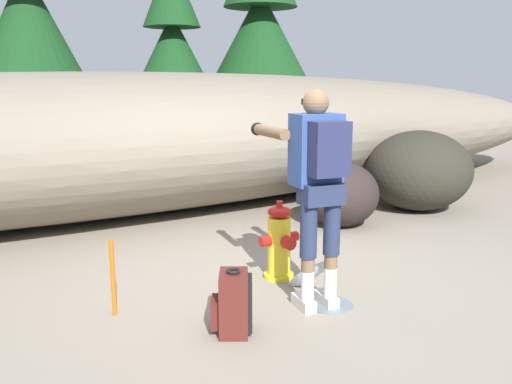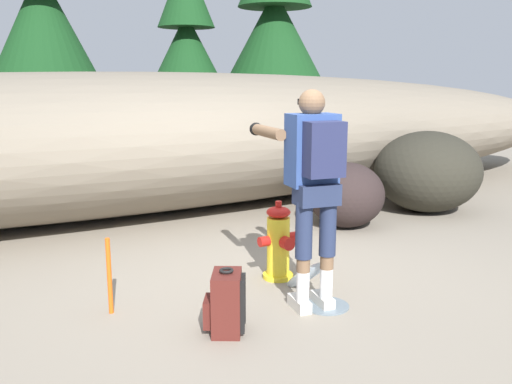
# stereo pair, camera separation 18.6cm
# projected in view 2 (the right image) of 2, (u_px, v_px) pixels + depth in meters

# --- Properties ---
(ground_plane) EXTENTS (56.00, 56.00, 0.04)m
(ground_plane) POSITION_uv_depth(u_px,v_px,m) (274.00, 288.00, 4.77)
(ground_plane) COLOR gray
(dirt_embankment) EXTENTS (17.32, 3.20, 1.88)m
(dirt_embankment) POSITION_uv_depth(u_px,v_px,m) (146.00, 141.00, 7.51)
(dirt_embankment) COLOR #756B5B
(dirt_embankment) RESTS_ON ground_plane
(fire_hydrant) EXTENTS (0.38, 0.33, 0.71)m
(fire_hydrant) POSITION_uv_depth(u_px,v_px,m) (279.00, 243.00, 4.90)
(fire_hydrant) COLOR yellow
(fire_hydrant) RESTS_ON ground_plane
(hydrant_water_jet) EXTENTS (0.37, 0.79, 0.48)m
(hydrant_water_jet) POSITION_uv_depth(u_px,v_px,m) (309.00, 281.00, 4.52)
(hydrant_water_jet) COLOR silver
(hydrant_water_jet) RESTS_ON ground_plane
(utility_worker) EXTENTS (0.62, 1.02, 1.70)m
(utility_worker) POSITION_uv_depth(u_px,v_px,m) (312.00, 172.00, 4.13)
(utility_worker) COLOR beige
(utility_worker) RESTS_ON ground_plane
(spare_backpack) EXTENTS (0.36, 0.36, 0.47)m
(spare_backpack) POSITION_uv_depth(u_px,v_px,m) (226.00, 303.00, 3.86)
(spare_backpack) COLOR #511E19
(spare_backpack) RESTS_ON ground_plane
(boulder_large) EXTENTS (1.73, 1.71, 1.10)m
(boulder_large) POSITION_uv_depth(u_px,v_px,m) (427.00, 171.00, 7.42)
(boulder_large) COLOR #2B2921
(boulder_large) RESTS_ON ground_plane
(boulder_mid) EXTENTS (1.31, 1.31, 0.79)m
(boulder_mid) POSITION_uv_depth(u_px,v_px,m) (346.00, 195.00, 6.65)
(boulder_mid) COLOR #2A2020
(boulder_mid) RESTS_ON ground_plane
(pine_tree_center) EXTENTS (2.46, 2.46, 5.61)m
(pine_tree_center) POSITION_uv_depth(u_px,v_px,m) (42.00, 9.00, 10.70)
(pine_tree_center) COLOR #47331E
(pine_tree_center) RESTS_ON ground_plane
(pine_tree_right) EXTENTS (2.22, 2.22, 4.85)m
(pine_tree_right) POSITION_uv_depth(u_px,v_px,m) (187.00, 40.00, 13.79)
(pine_tree_right) COLOR #47331E
(pine_tree_right) RESTS_ON ground_plane
(pine_tree_far_right) EXTENTS (3.00, 3.00, 5.91)m
(pine_tree_far_right) POSITION_uv_depth(u_px,v_px,m) (275.00, 22.00, 14.36)
(pine_tree_far_right) COLOR #47331E
(pine_tree_far_right) RESTS_ON ground_plane
(survey_stake) EXTENTS (0.04, 0.04, 0.60)m
(survey_stake) POSITION_uv_depth(u_px,v_px,m) (109.00, 276.00, 4.16)
(survey_stake) COLOR #E55914
(survey_stake) RESTS_ON ground_plane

